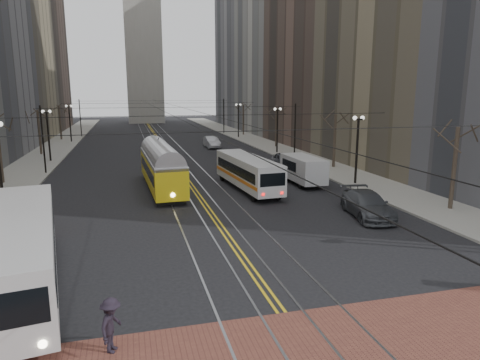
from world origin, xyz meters
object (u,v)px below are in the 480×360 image
sedan_silver (212,142)px  cargo_van (303,171)px  sedan_parked (367,205)px  streetcar (161,171)px  rear_bus (248,173)px  sedan_grey (284,161)px  transit_bus (20,253)px  pedestrian_d (111,325)px

sedan_silver → cargo_van: bearing=-85.5°
cargo_van → sedan_parked: cargo_van is taller
streetcar → rear_bus: (6.75, -2.11, -0.14)m
streetcar → sedan_grey: bearing=22.5°
sedan_grey → cargo_van: bearing=-92.3°
transit_bus → pedestrian_d: size_ratio=6.97×
sedan_parked → pedestrian_d: 18.86m
sedan_grey → sedan_parked: (-1.00, -17.58, -0.05)m
rear_bus → sedan_silver: size_ratio=2.11×
cargo_van → pedestrian_d: size_ratio=3.12×
streetcar → cargo_van: bearing=-9.4°
transit_bus → sedan_silver: size_ratio=2.49×
streetcar → sedan_grey: 14.33m
streetcar → sedan_parked: bearing=-46.3°
rear_bus → pedestrian_d: (-10.07, -20.47, -0.46)m
transit_bus → sedan_grey: bearing=40.3°
sedan_silver → pedestrian_d: size_ratio=2.80×
streetcar → sedan_grey: size_ratio=2.54×
streetcar → pedestrian_d: streetcar is taller
streetcar → sedan_silver: streetcar is taller
sedan_grey → sedan_silver: size_ratio=1.02×
cargo_van → sedan_silver: (-2.80, 26.55, -0.40)m
streetcar → sedan_silver: (9.08, 25.06, -0.68)m
cargo_van → pedestrian_d: cargo_van is taller
transit_bus → sedan_silver: transit_bus is taller
streetcar → sedan_silver: 26.66m
transit_bus → rear_bus: 20.37m
pedestrian_d → cargo_van: bearing=-13.9°
streetcar → pedestrian_d: 22.83m
streetcar → sedan_parked: 16.70m
sedan_grey → rear_bus: bearing=-121.5°
streetcar → sedan_silver: bearing=67.8°
transit_bus → pedestrian_d: (3.60, -5.37, -0.63)m
streetcar → pedestrian_d: (-3.32, -22.58, -0.60)m
transit_bus → sedan_parked: bearing=7.5°
sedan_silver → pedestrian_d: (-12.40, -47.64, 0.08)m
rear_bus → sedan_parked: size_ratio=1.88×
streetcar → sedan_parked: streetcar is taller
cargo_van → sedan_grey: bearing=80.0°
pedestrian_d → rear_bus: bearing=-4.3°
rear_bus → cargo_van: 5.17m
rear_bus → cargo_van: bearing=2.4°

